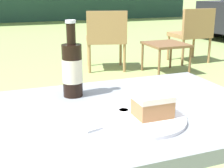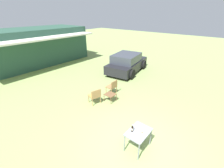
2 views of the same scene
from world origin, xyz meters
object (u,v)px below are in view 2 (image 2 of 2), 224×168
object	(u,v)px
parked_car	(127,63)
wicker_chair_cushioned	(95,95)
wicker_chair_plain	(112,86)
patio_table	(138,133)
cola_bottle_near	(132,129)
garden_side_table	(110,95)
cake_on_plate	(142,132)

from	to	relation	value
parked_car	wicker_chair_cushioned	world-z (taller)	parked_car
wicker_chair_plain	patio_table	size ratio (longest dim) A/B	0.92
wicker_chair_plain	patio_table	xyz separation A→B (m)	(-2.35, -3.03, 0.16)
cola_bottle_near	wicker_chair_cushioned	bearing A→B (deg)	68.51
wicker_chair_cushioned	patio_table	xyz separation A→B (m)	(-1.02, -3.06, 0.16)
garden_side_table	patio_table	bearing A→B (deg)	-122.59
parked_car	cola_bottle_near	xyz separation A→B (m)	(-5.82, -4.22, 0.13)
patio_table	cola_bottle_near	distance (m)	0.27
wicker_chair_cushioned	wicker_chair_plain	bearing A→B (deg)	-166.18
wicker_chair_cushioned	patio_table	world-z (taller)	wicker_chair_cushioned
wicker_chair_cushioned	garden_side_table	size ratio (longest dim) A/B	1.55
cola_bottle_near	parked_car	bearing A→B (deg)	35.97
cake_on_plate	cola_bottle_near	bearing A→B (deg)	117.36
wicker_chair_cushioned	cola_bottle_near	world-z (taller)	cola_bottle_near
parked_car	cola_bottle_near	world-z (taller)	parked_car
parked_car	wicker_chair_cushioned	distance (m)	4.88
patio_table	cola_bottle_near	size ratio (longest dim) A/B	3.39
patio_table	cake_on_plate	bearing A→B (deg)	-74.40
patio_table	cola_bottle_near	xyz separation A→B (m)	(-0.11, 0.17, 0.17)
wicker_chair_cushioned	wicker_chair_plain	world-z (taller)	same
garden_side_table	cola_bottle_near	size ratio (longest dim) A/B	2.01
garden_side_table	cola_bottle_near	bearing A→B (deg)	-126.15
wicker_chair_plain	patio_table	distance (m)	3.84
garden_side_table	parked_car	bearing A→B (deg)	23.77
wicker_chair_cushioned	garden_side_table	distance (m)	0.79
cake_on_plate	garden_side_table	bearing A→B (deg)	58.79
parked_car	wicker_chair_plain	world-z (taller)	parked_car
parked_car	wicker_chair_plain	xyz separation A→B (m)	(-3.36, -1.36, -0.21)
parked_car	wicker_chair_cushioned	size ratio (longest dim) A/B	5.15
parked_car	garden_side_table	distance (m)	4.41
parked_car	cake_on_plate	size ratio (longest dim) A/B	17.02
cake_on_plate	cola_bottle_near	xyz separation A→B (m)	(-0.14, 0.27, 0.07)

